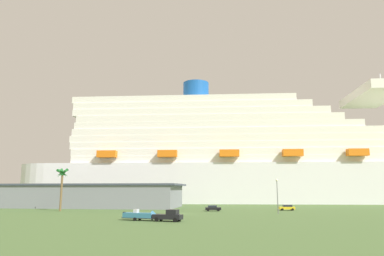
{
  "coord_description": "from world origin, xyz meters",
  "views": [
    {
      "loc": [
        16.06,
        -85.93,
        5.98
      ],
      "look_at": [
        -3.33,
        29.29,
        26.75
      ],
      "focal_mm": 32.27,
      "sensor_mm": 36.0,
      "label": 1
    }
  ],
  "objects": [
    {
      "name": "parked_car_green_wagon",
      "position": [
        -48.97,
        15.66,
        0.83
      ],
      "size": [
        4.66,
        2.7,
        1.58
      ],
      "color": "#2D723F",
      "rests_on": "ground_plane"
    },
    {
      "name": "small_boat_on_trailer",
      "position": [
        -4.89,
        -19.78,
        0.96
      ],
      "size": [
        8.51,
        3.1,
        2.15
      ],
      "color": "#595960",
      "rests_on": "ground_plane"
    },
    {
      "name": "pickup_truck",
      "position": [
        0.65,
        -20.75,
        1.04
      ],
      "size": [
        5.86,
        3.03,
        2.2
      ],
      "color": "black",
      "rests_on": "ground_plane"
    },
    {
      "name": "palm_tree",
      "position": [
        -36.23,
        4.54,
        9.34
      ],
      "size": [
        3.6,
        3.69,
        11.82
      ],
      "color": "brown",
      "rests_on": "ground_plane"
    },
    {
      "name": "cruise_ship",
      "position": [
        15.25,
        73.74,
        18.38
      ],
      "size": [
        221.44,
        53.77,
        64.67
      ],
      "color": "white",
      "rests_on": "ground_plane"
    },
    {
      "name": "terminal_building",
      "position": [
        -41.97,
        25.51,
        3.89
      ],
      "size": [
        71.51,
        24.89,
        7.74
      ],
      "color": "gray",
      "rests_on": "ground_plane"
    },
    {
      "name": "parked_car_black_coupe",
      "position": [
        5.48,
        11.72,
        0.83
      ],
      "size": [
        4.61,
        2.74,
        1.58
      ],
      "color": "black",
      "rests_on": "ground_plane"
    },
    {
      "name": "ground_plane",
      "position": [
        0.0,
        30.0,
        0.0
      ],
      "size": [
        600.0,
        600.0,
        0.0
      ],
      "primitive_type": "plane",
      "color": "#4C6B38"
    },
    {
      "name": "parked_car_yellow_taxi",
      "position": [
        26.1,
        18.28,
        0.83
      ],
      "size": [
        4.57,
        2.52,
        1.58
      ],
      "color": "yellow",
      "rests_on": "ground_plane"
    },
    {
      "name": "street_lamp",
      "position": [
        22.46,
        2.56,
        5.47
      ],
      "size": [
        0.56,
        0.56,
        8.47
      ],
      "color": "slate",
      "rests_on": "ground_plane"
    }
  ]
}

